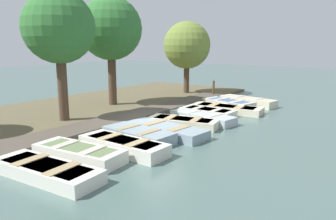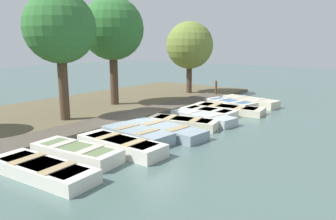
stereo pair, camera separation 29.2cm
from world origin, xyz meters
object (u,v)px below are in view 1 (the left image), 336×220
(rowboat_8, at_px, (227,109))
(rowboat_9, at_px, (229,104))
(park_tree_center, at_px, (111,29))
(mooring_post_far, at_px, (213,89))
(rowboat_7, at_px, (208,112))
(rowboat_2, at_px, (123,145))
(rowboat_4, at_px, (166,130))
(park_tree_left, at_px, (59,29))
(rowboat_0, at_px, (46,171))
(rowboat_10, at_px, (248,101))
(rowboat_6, at_px, (202,117))
(rowboat_1, at_px, (79,153))
(rowboat_3, at_px, (139,135))
(rowboat_5, at_px, (183,122))
(park_tree_right, at_px, (187,45))

(rowboat_8, bearing_deg, rowboat_9, 103.55)
(rowboat_9, bearing_deg, park_tree_center, -134.54)
(rowboat_9, distance_m, mooring_post_far, 3.31)
(rowboat_7, relative_size, mooring_post_far, 2.32)
(rowboat_2, height_order, rowboat_8, rowboat_2)
(rowboat_4, height_order, park_tree_left, park_tree_left)
(rowboat_8, xyz_separation_m, rowboat_9, (-0.43, 1.14, 0.04))
(rowboat_0, distance_m, rowboat_2, 2.70)
(rowboat_4, bearing_deg, rowboat_10, 94.34)
(rowboat_7, bearing_deg, park_tree_left, -130.42)
(rowboat_10, distance_m, park_tree_left, 10.76)
(rowboat_6, height_order, mooring_post_far, mooring_post_far)
(rowboat_0, xyz_separation_m, mooring_post_far, (-2.59, 13.94, 0.39))
(rowboat_4, xyz_separation_m, rowboat_9, (-0.44, 6.38, 0.03))
(rowboat_1, relative_size, rowboat_7, 1.14)
(rowboat_2, xyz_separation_m, rowboat_4, (-0.11, 2.47, -0.03))
(mooring_post_far, distance_m, park_tree_left, 10.69)
(rowboat_6, relative_size, rowboat_7, 1.21)
(rowboat_6, distance_m, rowboat_8, 2.56)
(rowboat_4, distance_m, park_tree_left, 6.20)
(rowboat_3, xyz_separation_m, rowboat_6, (0.39, 3.89, -0.02))
(rowboat_6, xyz_separation_m, rowboat_7, (-0.45, 1.29, -0.02))
(rowboat_0, height_order, park_tree_center, park_tree_center)
(rowboat_1, distance_m, park_tree_left, 6.33)
(rowboat_2, distance_m, park_tree_center, 8.80)
(rowboat_9, bearing_deg, rowboat_7, -77.51)
(rowboat_1, bearing_deg, rowboat_7, 83.47)
(rowboat_5, distance_m, mooring_post_far, 7.81)
(rowboat_0, distance_m, rowboat_1, 1.41)
(rowboat_10, height_order, park_tree_center, park_tree_center)
(rowboat_2, relative_size, park_tree_right, 0.64)
(rowboat_6, bearing_deg, rowboat_9, 106.28)
(rowboat_6, bearing_deg, park_tree_left, -132.68)
(rowboat_0, height_order, rowboat_9, rowboat_9)
(rowboat_9, bearing_deg, rowboat_5, -75.08)
(rowboat_4, distance_m, park_tree_right, 10.57)
(rowboat_1, xyz_separation_m, mooring_post_far, (-2.23, 12.58, 0.36))
(rowboat_10, bearing_deg, rowboat_5, -81.72)
(rowboat_0, relative_size, park_tree_left, 0.60)
(rowboat_6, bearing_deg, rowboat_8, 100.06)
(park_tree_left, bearing_deg, rowboat_1, -32.04)
(rowboat_1, height_order, rowboat_6, rowboat_1)
(rowboat_9, height_order, park_tree_left, park_tree_left)
(rowboat_3, distance_m, rowboat_9, 7.58)
(park_tree_center, bearing_deg, rowboat_1, -51.46)
(park_tree_center, bearing_deg, mooring_post_far, 63.06)
(rowboat_5, bearing_deg, rowboat_4, -96.45)
(rowboat_1, relative_size, rowboat_3, 1.06)
(park_tree_right, bearing_deg, rowboat_1, -70.99)
(rowboat_7, bearing_deg, rowboat_3, -89.54)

